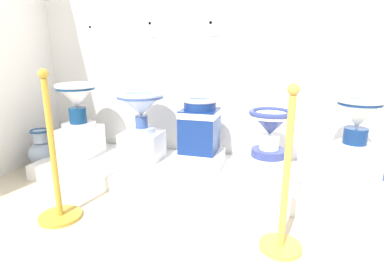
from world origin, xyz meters
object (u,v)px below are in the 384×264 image
at_px(plinth_block_central_ornate, 200,158).
at_px(decorative_vase_spare, 42,151).
at_px(plinth_block_rightmost, 80,141).
at_px(antique_toilet_pale_glazed, 358,117).
at_px(info_placard_first, 94,31).
at_px(antique_toilet_squat_floral, 141,104).
at_px(stanchion_post_near_left, 56,181).
at_px(stanchion_post_near_right, 284,202).
at_px(info_placard_second, 154,28).
at_px(plinth_block_slender_white, 268,165).
at_px(info_placard_third, 215,27).
at_px(antique_toilet_central_ornate, 200,124).
at_px(antique_toilet_rightmost, 76,99).
at_px(antique_toilet_slender_white, 270,127).
at_px(plinth_block_pale_glazed, 351,166).
at_px(plinth_block_squat_floral, 142,145).

height_order(plinth_block_central_ornate, decorative_vase_spare, decorative_vase_spare).
xyz_separation_m(plinth_block_rightmost, plinth_block_central_ornate, (1.15, 0.06, -0.07)).
xyz_separation_m(antique_toilet_pale_glazed, info_placard_first, (-2.38, 0.40, 0.65)).
bearing_deg(plinth_block_central_ornate, plinth_block_rightmost, -177.06).
xyz_separation_m(antique_toilet_squat_floral, stanchion_post_near_left, (-0.19, -0.93, -0.37)).
bearing_deg(antique_toilet_squat_floral, stanchion_post_near_right, -34.34).
bearing_deg(info_placard_second, plinth_block_slender_white, -19.16).
bearing_deg(antique_toilet_pale_glazed, info_placard_third, 161.04).
height_order(antique_toilet_squat_floral, info_placard_second, info_placard_second).
distance_m(info_placard_third, stanchion_post_near_left, 1.80).
bearing_deg(plinth_block_rightmost, antique_toilet_central_ornate, 2.94).
relative_size(antique_toilet_rightmost, stanchion_post_near_right, 0.43).
bearing_deg(info_placard_second, plinth_block_rightmost, -145.14).
height_order(antique_toilet_central_ornate, antique_toilet_slender_white, antique_toilet_central_ornate).
bearing_deg(stanchion_post_near_left, antique_toilet_slender_white, 33.75).
distance_m(plinth_block_rightmost, antique_toilet_pale_glazed, 2.37).
distance_m(plinth_block_slender_white, plinth_block_pale_glazed, 0.61).
bearing_deg(plinth_block_pale_glazed, stanchion_post_near_right, -121.14).
relative_size(plinth_block_rightmost, antique_toilet_squat_floral, 0.92).
xyz_separation_m(plinth_block_pale_glazed, antique_toilet_pale_glazed, (0.00, 0.00, 0.38)).
height_order(antique_toilet_central_ornate, plinth_block_pale_glazed, antique_toilet_central_ornate).
distance_m(antique_toilet_central_ornate, decorative_vase_spare, 1.57).
relative_size(antique_toilet_pale_glazed, decorative_vase_spare, 1.05).
height_order(plinth_block_squat_floral, antique_toilet_pale_glazed, antique_toilet_pale_glazed).
distance_m(plinth_block_rightmost, plinth_block_slender_white, 1.73).
height_order(plinth_block_central_ornate, plinth_block_pale_glazed, plinth_block_pale_glazed).
bearing_deg(antique_toilet_squat_floral, decorative_vase_spare, -169.99).
xyz_separation_m(antique_toilet_rightmost, info_placard_third, (1.19, 0.42, 0.62)).
bearing_deg(antique_toilet_rightmost, antique_toilet_central_ornate, 2.94).
height_order(antique_toilet_squat_floral, plinth_block_slender_white, antique_toilet_squat_floral).
xyz_separation_m(plinth_block_rightmost, plinth_block_squat_floral, (0.60, 0.08, -0.01)).
distance_m(plinth_block_rightmost, antique_toilet_rightmost, 0.41).
bearing_deg(plinth_block_central_ornate, antique_toilet_pale_glazed, -1.62).
distance_m(antique_toilet_central_ornate, antique_toilet_slender_white, 0.58).
height_order(plinth_block_squat_floral, plinth_block_central_ornate, plinth_block_squat_floral).
distance_m(antique_toilet_rightmost, info_placard_second, 0.97).
xyz_separation_m(antique_toilet_squat_floral, stanchion_post_near_right, (1.25, -0.86, -0.35)).
bearing_deg(plinth_block_slender_white, plinth_block_squat_floral, 177.51).
distance_m(plinth_block_slender_white, antique_toilet_slender_white, 0.32).
distance_m(antique_toilet_central_ornate, plinth_block_slender_white, 0.65).
height_order(plinth_block_central_ornate, plinth_block_slender_white, plinth_block_slender_white).
distance_m(decorative_vase_spare, stanchion_post_near_left, 1.10).
relative_size(info_placard_third, stanchion_post_near_left, 0.14).
bearing_deg(stanchion_post_near_left, plinth_block_central_ornate, 51.00).
bearing_deg(plinth_block_slender_white, plinth_block_rightmost, -178.99).
bearing_deg(antique_toilet_squat_floral, antique_toilet_central_ornate, -2.13).
xyz_separation_m(antique_toilet_slender_white, info_placard_third, (-0.54, 0.39, 0.77)).
bearing_deg(antique_toilet_rightmost, plinth_block_slender_white, 1.01).
distance_m(antique_toilet_rightmost, antique_toilet_central_ornate, 1.17).
bearing_deg(antique_toilet_slender_white, antique_toilet_squat_floral, 177.51).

